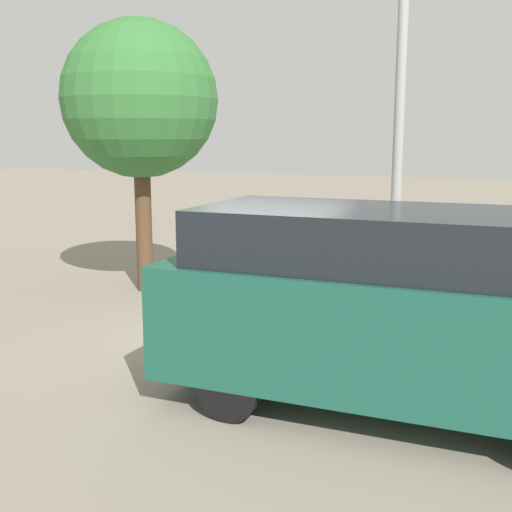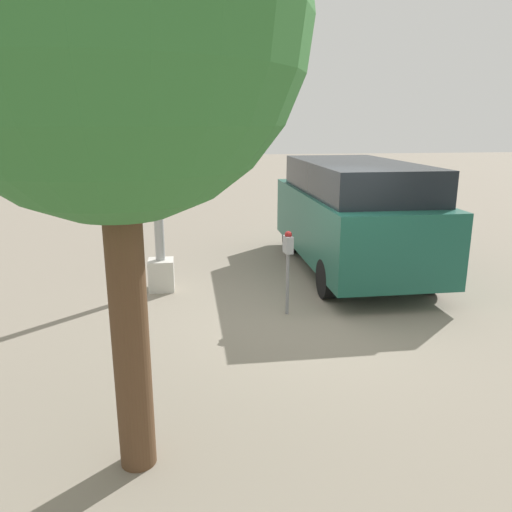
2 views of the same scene
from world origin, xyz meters
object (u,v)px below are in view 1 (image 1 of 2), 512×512
Objects in this scene: parked_van at (397,304)px; street_tree at (140,101)px; parking_meter_near at (266,274)px; lamp_post at (397,182)px.

street_tree is (-5.42, 3.71, 2.38)m from parked_van.
parking_meter_near is 4.61m from street_tree.
parking_meter_near is 0.26× the size of parked_van.
street_tree is (-4.71, 0.01, 1.36)m from lamp_post.
lamp_post reaches higher than parking_meter_near.
parking_meter_near is 0.20× the size of lamp_post.
parked_van reaches higher than parking_meter_near.
lamp_post is at bearing 100.94° from parked_van.
parking_meter_near is at bearing -31.27° from street_tree.
parked_van is 6.99m from street_tree.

